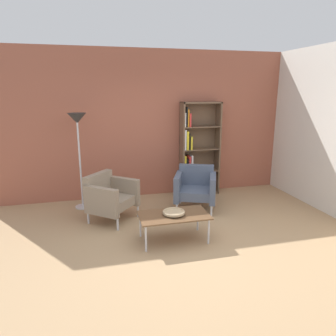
{
  "coord_description": "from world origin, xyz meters",
  "views": [
    {
      "loc": [
        -1.18,
        -3.71,
        2.13
      ],
      "look_at": [
        -0.03,
        0.84,
        0.95
      ],
      "focal_mm": 33.25,
      "sensor_mm": 36.0,
      "label": 1
    }
  ],
  "objects": [
    {
      "name": "ground_plane",
      "position": [
        0.0,
        0.0,
        0.0
      ],
      "size": [
        8.32,
        8.32,
        0.0
      ],
      "primitive_type": "plane",
      "color": "tan"
    },
    {
      "name": "armchair_spare_guest",
      "position": [
        -0.93,
        1.28,
        0.41
      ],
      "size": [
        0.94,
        0.95,
        0.78
      ],
      "rotation": [
        0.0,
        0.0,
        0.87
      ],
      "color": "gray",
      "rests_on": "ground_plane"
    },
    {
      "name": "decorative_bowl",
      "position": [
        -0.09,
        0.3,
        0.43
      ],
      "size": [
        0.32,
        0.32,
        0.05
      ],
      "color": "tan",
      "rests_on": "coffee_table_low"
    },
    {
      "name": "armchair_near_window",
      "position": [
        0.62,
        1.4,
        0.41
      ],
      "size": [
        0.9,
        0.87,
        0.78
      ],
      "rotation": [
        0.0,
        0.0,
        -0.39
      ],
      "color": "#4C566B",
      "rests_on": "ground_plane"
    },
    {
      "name": "bookshelf_tall",
      "position": [
        0.91,
        2.25,
        0.92
      ],
      "size": [
        0.8,
        0.3,
        1.9
      ],
      "color": "brown",
      "rests_on": "ground_plane"
    },
    {
      "name": "floor_lamp_torchiere",
      "position": [
        -1.39,
        1.97,
        1.45
      ],
      "size": [
        0.32,
        0.32,
        1.74
      ],
      "color": "silver",
      "rests_on": "ground_plane"
    },
    {
      "name": "coffee_table_low",
      "position": [
        -0.09,
        0.3,
        0.37
      ],
      "size": [
        1.0,
        0.56,
        0.4
      ],
      "color": "brown",
      "rests_on": "ground_plane"
    },
    {
      "name": "brick_back_panel",
      "position": [
        0.0,
        2.46,
        1.45
      ],
      "size": [
        6.4,
        0.12,
        2.9
      ],
      "primitive_type": "cube",
      "color": "#9E5642",
      "rests_on": "ground_plane"
    }
  ]
}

